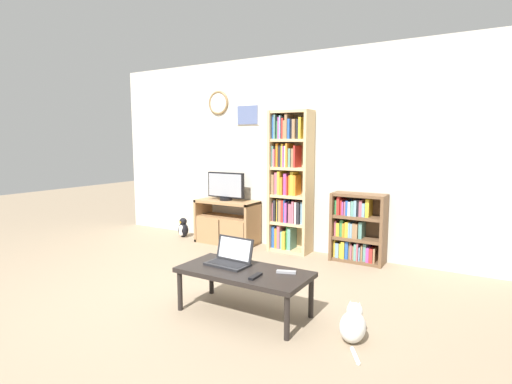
{
  "coord_description": "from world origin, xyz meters",
  "views": [
    {
      "loc": [
        2.43,
        -2.64,
        1.47
      ],
      "look_at": [
        0.13,
        1.21,
        0.89
      ],
      "focal_mm": 28.0,
      "sensor_mm": 36.0,
      "label": 1
    }
  ],
  "objects_px": {
    "television": "(226,186)",
    "tv_stand": "(226,222)",
    "remote_near_laptop": "(286,272)",
    "penguin_figurine": "(183,228)",
    "coffee_table": "(244,274)",
    "bookshelf_short": "(356,229)",
    "remote_far_from_laptop": "(255,276)",
    "cat": "(353,325)",
    "bookshelf_tall": "(289,183)",
    "laptop": "(230,258)"
  },
  "relations": [
    {
      "from": "television",
      "to": "tv_stand",
      "type": "bearing_deg",
      "value": -47.9
    },
    {
      "from": "coffee_table",
      "to": "remote_far_from_laptop",
      "type": "distance_m",
      "value": 0.22
    },
    {
      "from": "remote_far_from_laptop",
      "to": "penguin_figurine",
      "type": "xyz_separation_m",
      "value": [
        -2.46,
        1.94,
        -0.26
      ]
    },
    {
      "from": "tv_stand",
      "to": "television",
      "type": "xyz_separation_m",
      "value": [
        -0.03,
        0.03,
        0.51
      ]
    },
    {
      "from": "television",
      "to": "penguin_figurine",
      "type": "distance_m",
      "value": 1.02
    },
    {
      "from": "coffee_table",
      "to": "bookshelf_short",
      "type": "bearing_deg",
      "value": 79.45
    },
    {
      "from": "bookshelf_short",
      "to": "penguin_figurine",
      "type": "height_order",
      "value": "bookshelf_short"
    },
    {
      "from": "coffee_table",
      "to": "penguin_figurine",
      "type": "xyz_separation_m",
      "value": [
        -2.28,
        1.83,
        -0.21
      ]
    },
    {
      "from": "tv_stand",
      "to": "penguin_figurine",
      "type": "distance_m",
      "value": 0.81
    },
    {
      "from": "cat",
      "to": "coffee_table",
      "type": "bearing_deg",
      "value": 173.26
    },
    {
      "from": "bookshelf_short",
      "to": "laptop",
      "type": "bearing_deg",
      "value": -106.27
    },
    {
      "from": "tv_stand",
      "to": "penguin_figurine",
      "type": "xyz_separation_m",
      "value": [
        -0.79,
        -0.04,
        -0.18
      ]
    },
    {
      "from": "television",
      "to": "remote_far_from_laptop",
      "type": "bearing_deg",
      "value": -49.81
    },
    {
      "from": "cat",
      "to": "tv_stand",
      "type": "bearing_deg",
      "value": 135.02
    },
    {
      "from": "laptop",
      "to": "remote_near_laptop",
      "type": "relative_size",
      "value": 2.36
    },
    {
      "from": "coffee_table",
      "to": "laptop",
      "type": "height_order",
      "value": "laptop"
    },
    {
      "from": "tv_stand",
      "to": "bookshelf_short",
      "type": "relative_size",
      "value": 1.07
    },
    {
      "from": "bookshelf_tall",
      "to": "coffee_table",
      "type": "relative_size",
      "value": 1.66
    },
    {
      "from": "remote_far_from_laptop",
      "to": "penguin_figurine",
      "type": "bearing_deg",
      "value": 139.88
    },
    {
      "from": "remote_near_laptop",
      "to": "penguin_figurine",
      "type": "xyz_separation_m",
      "value": [
        -2.62,
        1.72,
        -0.26
      ]
    },
    {
      "from": "television",
      "to": "bookshelf_tall",
      "type": "xyz_separation_m",
      "value": [
        0.97,
        0.07,
        0.1
      ]
    },
    {
      "from": "penguin_figurine",
      "to": "television",
      "type": "bearing_deg",
      "value": 5.43
    },
    {
      "from": "remote_near_laptop",
      "to": "penguin_figurine",
      "type": "distance_m",
      "value": 3.14
    },
    {
      "from": "cat",
      "to": "television",
      "type": "bearing_deg",
      "value": 134.88
    },
    {
      "from": "penguin_figurine",
      "to": "cat",
      "type": "bearing_deg",
      "value": -29.38
    },
    {
      "from": "cat",
      "to": "bookshelf_tall",
      "type": "bearing_deg",
      "value": 119.61
    },
    {
      "from": "laptop",
      "to": "penguin_figurine",
      "type": "distance_m",
      "value": 2.75
    },
    {
      "from": "remote_near_laptop",
      "to": "cat",
      "type": "xyz_separation_m",
      "value": [
        0.6,
        -0.09,
        -0.27
      ]
    },
    {
      "from": "remote_far_from_laptop",
      "to": "cat",
      "type": "bearing_deg",
      "value": 7.71
    },
    {
      "from": "bookshelf_short",
      "to": "laptop",
      "type": "height_order",
      "value": "bookshelf_short"
    },
    {
      "from": "television",
      "to": "remote_near_laptop",
      "type": "distance_m",
      "value": 2.62
    },
    {
      "from": "tv_stand",
      "to": "laptop",
      "type": "bearing_deg",
      "value": -54.05
    },
    {
      "from": "remote_near_laptop",
      "to": "cat",
      "type": "bearing_deg",
      "value": 61.05
    },
    {
      "from": "bookshelf_tall",
      "to": "remote_near_laptop",
      "type": "height_order",
      "value": "bookshelf_tall"
    },
    {
      "from": "bookshelf_tall",
      "to": "coffee_table",
      "type": "bearing_deg",
      "value": -74.53
    },
    {
      "from": "laptop",
      "to": "cat",
      "type": "relative_size",
      "value": 0.89
    },
    {
      "from": "tv_stand",
      "to": "coffee_table",
      "type": "distance_m",
      "value": 2.39
    },
    {
      "from": "remote_near_laptop",
      "to": "remote_far_from_laptop",
      "type": "height_order",
      "value": "same"
    },
    {
      "from": "coffee_table",
      "to": "laptop",
      "type": "distance_m",
      "value": 0.22
    },
    {
      "from": "television",
      "to": "bookshelf_short",
      "type": "bearing_deg",
      "value": 2.11
    },
    {
      "from": "laptop",
      "to": "remote_far_from_laptop",
      "type": "distance_m",
      "value": 0.41
    },
    {
      "from": "remote_far_from_laptop",
      "to": "coffee_table",
      "type": "bearing_deg",
      "value": 146.24
    },
    {
      "from": "television",
      "to": "remote_far_from_laptop",
      "type": "distance_m",
      "value": 2.67
    },
    {
      "from": "cat",
      "to": "penguin_figurine",
      "type": "bearing_deg",
      "value": 142.93
    },
    {
      "from": "bookshelf_tall",
      "to": "laptop",
      "type": "xyz_separation_m",
      "value": [
        0.36,
        -1.89,
        -0.47
      ]
    },
    {
      "from": "bookshelf_tall",
      "to": "remote_far_from_laptop",
      "type": "distance_m",
      "value": 2.26
    },
    {
      "from": "laptop",
      "to": "remote_near_laptop",
      "type": "xyz_separation_m",
      "value": [
        0.53,
        0.04,
        -0.05
      ]
    },
    {
      "from": "bookshelf_tall",
      "to": "cat",
      "type": "relative_size",
      "value": 4.23
    },
    {
      "from": "coffee_table",
      "to": "television",
      "type": "bearing_deg",
      "value": 128.66
    },
    {
      "from": "laptop",
      "to": "remote_far_from_laptop",
      "type": "height_order",
      "value": "laptop"
    }
  ]
}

